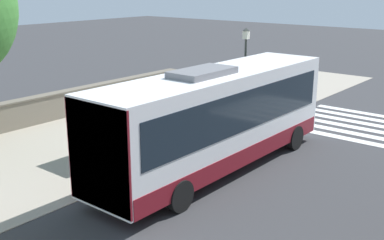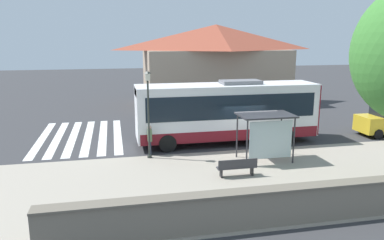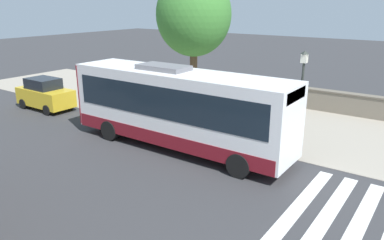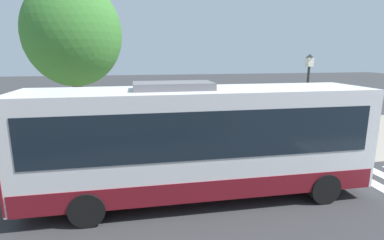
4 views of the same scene
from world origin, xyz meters
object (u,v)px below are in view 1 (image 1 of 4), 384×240
object	(u,v)px
bus	(216,118)
pedestrian	(252,110)
street_lamp_near	(245,71)
bench	(132,122)
bus_shelter	(123,103)

from	to	relation	value
bus	pedestrian	xyz separation A→B (m)	(-1.57, 4.88, -0.99)
bus	street_lamp_near	world-z (taller)	street_lamp_near
bus	bench	bearing A→B (deg)	167.57
bus	bench	world-z (taller)	bus
bus_shelter	bench	bearing A→B (deg)	130.04
pedestrian	street_lamp_near	world-z (taller)	street_lamp_near
bus_shelter	pedestrian	distance (m)	6.33
pedestrian	bench	xyz separation A→B (m)	(-4.11, -3.63, -0.50)
bus_shelter	bench	world-z (taller)	bus_shelter
street_lamp_near	bus	bearing A→B (deg)	-67.44
bus_shelter	street_lamp_near	world-z (taller)	street_lamp_near
bench	street_lamp_near	distance (m)	5.66
bus_shelter	street_lamp_near	xyz separation A→B (m)	(1.80, 5.87, 0.68)
bus_shelter	bench	distance (m)	3.25
pedestrian	street_lamp_near	distance (m)	1.85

